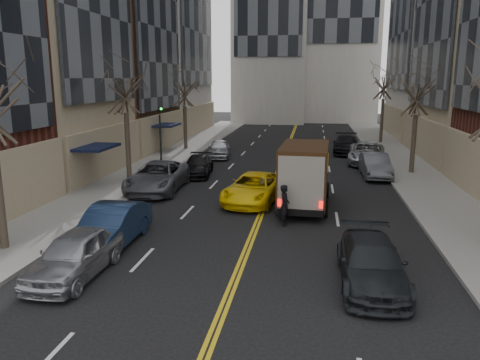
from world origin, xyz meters
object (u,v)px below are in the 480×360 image
(observer_sedan, at_px, (372,263))
(pedestrian, at_px, (285,205))
(taxi, at_px, (254,188))
(ups_truck, at_px, (305,175))

(observer_sedan, relative_size, pedestrian, 2.65)
(observer_sedan, distance_m, taxi, 10.37)
(ups_truck, height_order, observer_sedan, ups_truck)
(ups_truck, distance_m, pedestrian, 3.31)
(taxi, bearing_deg, observer_sedan, -54.32)
(taxi, bearing_deg, ups_truck, -3.66)
(ups_truck, relative_size, taxi, 1.12)
(pedestrian, bearing_deg, observer_sedan, -156.87)
(ups_truck, xyz_separation_m, observer_sedan, (2.25, -8.65, -0.90))
(pedestrian, bearing_deg, taxi, 20.77)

